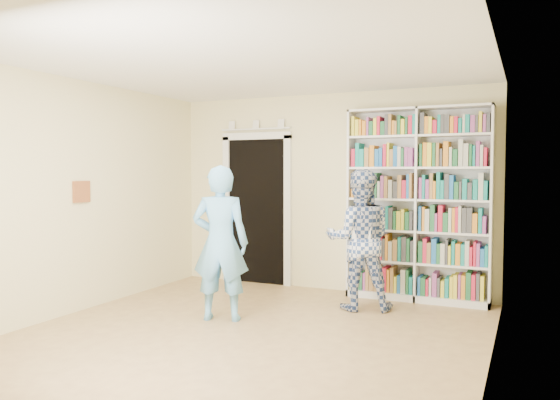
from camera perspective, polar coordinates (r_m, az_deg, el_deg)
floor at (r=5.51m, az=-4.04°, el=-14.29°), size 5.00×5.00×0.00m
ceiling at (r=5.36m, az=-4.15°, el=14.44°), size 5.00×5.00×0.00m
wall_back at (r=7.55m, az=5.08°, el=0.82°), size 4.50×0.00×4.50m
wall_left at (r=6.65m, az=-21.36°, el=0.33°), size 0.00×5.00×5.00m
wall_right at (r=4.62m, az=21.15°, el=-0.75°), size 0.00×5.00×5.00m
bookshelf at (r=7.08m, az=14.20°, el=-0.39°), size 1.77×0.33×2.43m
doorway at (r=7.97m, az=-2.45°, el=-0.28°), size 1.10×0.08×2.43m
wall_art at (r=6.77m, az=-20.03°, el=0.82°), size 0.03×0.25×0.25m
man_blue at (r=6.03m, az=-6.25°, el=-4.48°), size 0.72×0.59×1.70m
man_plaid at (r=6.53m, az=8.30°, el=-4.11°), size 0.97×0.86×1.66m
paper_sheet at (r=6.31m, az=8.49°, el=-2.73°), size 0.21×0.06×0.30m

